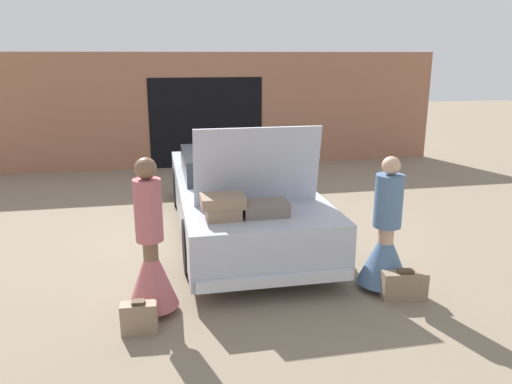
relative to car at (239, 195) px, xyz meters
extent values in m
plane|color=#7F705B|center=(0.00, 0.00, -0.59)|extent=(40.00, 40.00, 0.00)
cube|color=#9E664C|center=(0.00, 4.94, 0.81)|extent=(12.00, 0.12, 2.80)
cube|color=black|center=(0.00, 4.87, 0.51)|extent=(2.80, 0.02, 2.20)
cube|color=#B2B7C6|center=(0.00, 0.00, -0.07)|extent=(1.91, 4.95, 0.68)
cube|color=#1E2328|center=(0.00, 0.30, 0.46)|extent=(1.68, 1.58, 0.39)
cylinder|color=black|center=(-0.88, 1.53, -0.23)|extent=(0.18, 0.72, 0.72)
cylinder|color=black|center=(0.89, 1.53, -0.23)|extent=(0.18, 0.72, 0.72)
cylinder|color=black|center=(-0.88, -1.48, -0.23)|extent=(0.18, 0.72, 0.72)
cylinder|color=black|center=(0.89, -1.48, -0.23)|extent=(0.18, 0.72, 0.72)
cube|color=silver|center=(0.00, -2.51, -0.31)|extent=(1.82, 0.10, 0.12)
cube|color=#B2B7C6|center=(0.00, -1.45, 0.78)|extent=(1.63, 0.21, 1.03)
cube|color=#8C7259|center=(-0.51, -1.89, 0.34)|extent=(0.41, 0.40, 0.14)
cube|color=#75665B|center=(0.01, -1.89, 0.35)|extent=(0.55, 0.34, 0.18)
cube|color=#8C7259|center=(-0.51, -1.89, 0.48)|extent=(0.52, 0.39, 0.14)
cube|color=brown|center=(0.00, -1.89, 0.34)|extent=(0.45, 0.29, 0.14)
cylinder|color=brown|center=(-1.36, -2.44, -0.17)|extent=(0.16, 0.16, 0.84)
cone|color=#B25B60|center=(-1.36, -2.44, -0.13)|extent=(0.56, 0.56, 0.76)
cylinder|color=#B25B60|center=(-1.36, -2.44, 0.59)|extent=(0.29, 0.29, 0.67)
sphere|color=brown|center=(-1.36, -2.44, 1.03)|extent=(0.23, 0.23, 0.23)
cylinder|color=tan|center=(1.37, -2.39, -0.19)|extent=(0.18, 0.18, 0.79)
cone|color=slate|center=(1.37, -2.39, -0.16)|extent=(0.62, 0.62, 0.71)
cylinder|color=slate|center=(1.37, -2.39, 0.51)|extent=(0.33, 0.33, 0.63)
sphere|color=tan|center=(1.37, -2.39, 0.93)|extent=(0.21, 0.21, 0.21)
cube|color=#8C7259|center=(-1.50, -2.85, -0.43)|extent=(0.37, 0.18, 0.33)
cube|color=#4C3823|center=(-1.50, -2.85, -0.24)|extent=(0.13, 0.10, 0.02)
cube|color=#8C7259|center=(1.48, -2.70, -0.42)|extent=(0.53, 0.25, 0.33)
cube|color=#4C3823|center=(1.48, -2.70, -0.24)|extent=(0.19, 0.13, 0.02)
camera|label=1|loc=(-1.24, -7.52, 2.16)|focal=35.00mm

